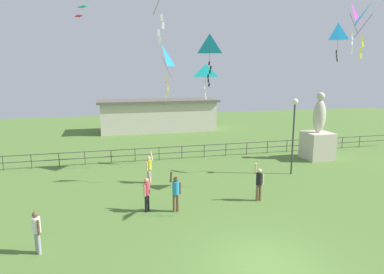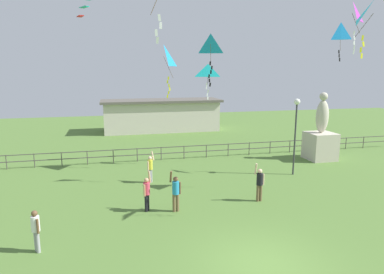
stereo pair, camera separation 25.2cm
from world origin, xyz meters
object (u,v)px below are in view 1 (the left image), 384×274
object	(u,v)px
kite_4	(162,58)
kite_7	(206,72)
statue_monument	(318,139)
kite_5	(210,46)
person_4	(149,167)
person_3	(147,192)
person_1	(37,229)
lamppost	(294,120)
kite_2	(338,34)
person_2	(176,191)
person_0	(259,182)
kite_6	(372,15)
kite_3	(350,16)

from	to	relation	value
kite_4	kite_7	size ratio (longest dim) A/B	1.41
statue_monument	kite_4	world-z (taller)	kite_4
kite_4	kite_5	distance (m)	4.17
person_4	kite_7	size ratio (longest dim) A/B	0.81
person_3	person_1	bearing A→B (deg)	-147.02
lamppost	kite_2	distance (m)	5.47
person_1	kite_7	distance (m)	14.10
person_1	person_2	distance (m)	5.85
person_1	person_3	world-z (taller)	person_3
person_0	kite_7	xyz separation A→B (m)	(-0.64, 6.98, 5.18)
kite_7	kite_2	bearing A→B (deg)	-28.82
person_0	person_2	distance (m)	4.19
kite_7	kite_5	bearing A→B (deg)	-104.40
lamppost	person_1	bearing A→B (deg)	-155.30
statue_monument	person_3	bearing A→B (deg)	-153.92
person_3	kite_5	world-z (taller)	kite_5
statue_monument	person_1	size ratio (longest dim) A/B	3.10
person_4	kite_5	world-z (taller)	kite_5
lamppost	kite_4	bearing A→B (deg)	158.79
kite_2	kite_4	distance (m)	10.32
statue_monument	kite_6	world-z (taller)	kite_6
statue_monument	kite_4	xyz separation A→B (m)	(-11.14, 0.01, 5.54)
lamppost	person_4	size ratio (longest dim) A/B	2.57
person_3	kite_7	xyz separation A→B (m)	(4.79, 6.92, 5.22)
kite_4	lamppost	bearing A→B (deg)	-21.21
person_0	person_2	size ratio (longest dim) A/B	0.99
kite_6	person_3	bearing A→B (deg)	158.24
kite_3	kite_5	size ratio (longest dim) A/B	0.92
person_0	kite_4	size ratio (longest dim) A/B	0.61
statue_monument	person_0	size ratio (longest dim) A/B	2.51
person_3	person_4	world-z (taller)	person_3
statue_monument	lamppost	distance (m)	5.07
kite_3	kite_4	distance (m)	10.37
kite_2	lamppost	bearing A→B (deg)	172.55
person_2	person_4	bearing A→B (deg)	98.60
person_3	kite_7	world-z (taller)	kite_7
person_1	person_4	world-z (taller)	person_4
person_1	person_4	distance (m)	8.13
kite_2	kite_3	world-z (taller)	kite_3
person_2	kite_6	size ratio (longest dim) A/B	0.93
person_3	kite_6	size ratio (longest dim) A/B	0.89
person_0	kite_2	world-z (taller)	kite_2
person_1	person_3	distance (m)	4.90
kite_3	kite_6	distance (m)	4.13
person_3	kite_2	distance (m)	14.10
person_0	person_4	distance (m)	6.27
kite_4	kite_6	bearing A→B (deg)	-56.67
kite_2	kite_7	size ratio (longest dim) A/B	0.95
person_1	kite_3	bearing A→B (deg)	11.99
person_1	kite_5	size ratio (longest dim) A/B	0.58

